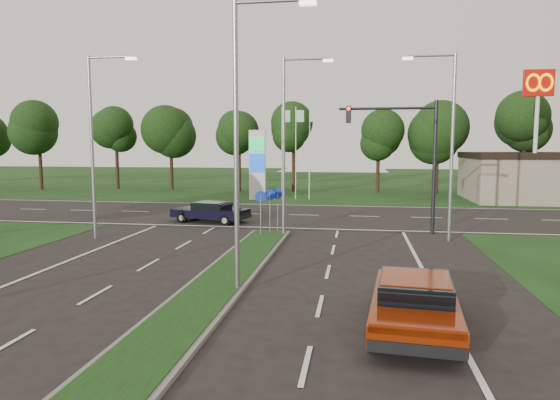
# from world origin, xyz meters

# --- Properties ---
(ground) EXTENTS (160.00, 160.00, 0.00)m
(ground) POSITION_xyz_m (0.00, 0.00, 0.00)
(ground) COLOR black
(ground) RESTS_ON ground
(verge_far) EXTENTS (160.00, 50.00, 0.02)m
(verge_far) POSITION_xyz_m (0.00, 55.00, 0.00)
(verge_far) COLOR black
(verge_far) RESTS_ON ground
(cross_road) EXTENTS (160.00, 12.00, 0.02)m
(cross_road) POSITION_xyz_m (0.00, 24.00, 0.00)
(cross_road) COLOR black
(cross_road) RESTS_ON ground
(median_kerb) EXTENTS (2.00, 26.00, 0.12)m
(median_kerb) POSITION_xyz_m (0.00, 4.00, 0.06)
(median_kerb) COLOR slate
(median_kerb) RESTS_ON ground
(streetlight_median_near) EXTENTS (2.53, 0.22, 9.00)m
(streetlight_median_near) POSITION_xyz_m (1.00, 6.00, 5.08)
(streetlight_median_near) COLOR gray
(streetlight_median_near) RESTS_ON ground
(streetlight_median_far) EXTENTS (2.53, 0.22, 9.00)m
(streetlight_median_far) POSITION_xyz_m (1.00, 16.00, 5.08)
(streetlight_median_far) COLOR gray
(streetlight_median_far) RESTS_ON ground
(streetlight_left_far) EXTENTS (2.53, 0.22, 9.00)m
(streetlight_left_far) POSITION_xyz_m (-8.30, 14.00, 5.08)
(streetlight_left_far) COLOR gray
(streetlight_left_far) RESTS_ON ground
(streetlight_right_far) EXTENTS (2.53, 0.22, 9.00)m
(streetlight_right_far) POSITION_xyz_m (8.80, 16.00, 5.08)
(streetlight_right_far) COLOR gray
(streetlight_right_far) RESTS_ON ground
(traffic_signal) EXTENTS (5.10, 0.42, 7.00)m
(traffic_signal) POSITION_xyz_m (7.19, 18.00, 4.65)
(traffic_signal) COLOR black
(traffic_signal) RESTS_ON ground
(median_signs) EXTENTS (1.16, 1.76, 2.38)m
(median_signs) POSITION_xyz_m (0.00, 16.40, 1.71)
(median_signs) COLOR gray
(median_signs) RESTS_ON ground
(gas_pylon) EXTENTS (5.80, 1.26, 8.00)m
(gas_pylon) POSITION_xyz_m (-3.79, 33.05, 3.20)
(gas_pylon) COLOR silver
(gas_pylon) RESTS_ON ground
(mcdonalds_sign) EXTENTS (2.20, 0.47, 10.40)m
(mcdonalds_sign) POSITION_xyz_m (18.00, 31.97, 7.99)
(mcdonalds_sign) COLOR silver
(mcdonalds_sign) RESTS_ON ground
(treeline_far) EXTENTS (6.00, 6.00, 9.90)m
(treeline_far) POSITION_xyz_m (0.10, 39.93, 6.83)
(treeline_far) COLOR black
(treeline_far) RESTS_ON ground
(red_sedan) EXTENTS (2.50, 5.18, 1.38)m
(red_sedan) POSITION_xyz_m (6.00, 3.53, 0.74)
(red_sedan) COLOR maroon
(red_sedan) RESTS_ON ground
(navy_sedan) EXTENTS (4.86, 2.81, 1.25)m
(navy_sedan) POSITION_xyz_m (-4.28, 19.99, 0.67)
(navy_sedan) COLOR black
(navy_sedan) RESTS_ON ground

